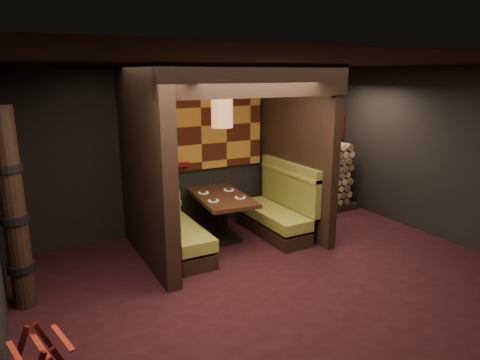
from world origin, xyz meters
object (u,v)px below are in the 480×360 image
object	(u,v)px
booth_bench_left	(174,230)
dining_table	(222,209)
pendant_lamp	(222,113)
firewood_stack	(316,178)
booth_bench_right	(278,211)
totem_column	(14,212)

from	to	relation	value
booth_bench_left	dining_table	size ratio (longest dim) A/B	1.05
booth_bench_left	dining_table	bearing A→B (deg)	13.14
pendant_lamp	firewood_stack	bearing A→B (deg)	12.95
booth_bench_right	pendant_lamp	xyz separation A→B (m)	(-0.97, 0.16, 1.72)
booth_bench_left	booth_bench_right	size ratio (longest dim) A/B	1.00
booth_bench_left	totem_column	bearing A→B (deg)	-165.25
firewood_stack	pendant_lamp	bearing A→B (deg)	-167.05
totem_column	firewood_stack	world-z (taller)	totem_column
booth_bench_right	firewood_stack	bearing A→B (deg)	27.35
booth_bench_left	dining_table	world-z (taller)	booth_bench_left
dining_table	totem_column	xyz separation A→B (m)	(-3.01, -0.76, 0.65)
totem_column	pendant_lamp	bearing A→B (deg)	13.37
booth_bench_right	totem_column	world-z (taller)	totem_column
totem_column	firewood_stack	distance (m)	5.50
pendant_lamp	booth_bench_left	bearing A→B (deg)	-169.84
firewood_stack	dining_table	bearing A→B (deg)	-168.22
booth_bench_left	booth_bench_right	world-z (taller)	same
pendant_lamp	totem_column	bearing A→B (deg)	-166.63
dining_table	firewood_stack	bearing A→B (deg)	11.78
dining_table	pendant_lamp	world-z (taller)	pendant_lamp
pendant_lamp	totem_column	distance (m)	3.23
booth_bench_left	firewood_stack	xyz separation A→B (m)	(3.25, 0.70, 0.28)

